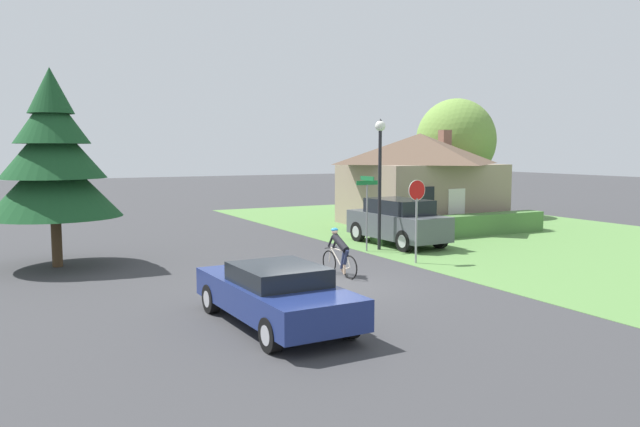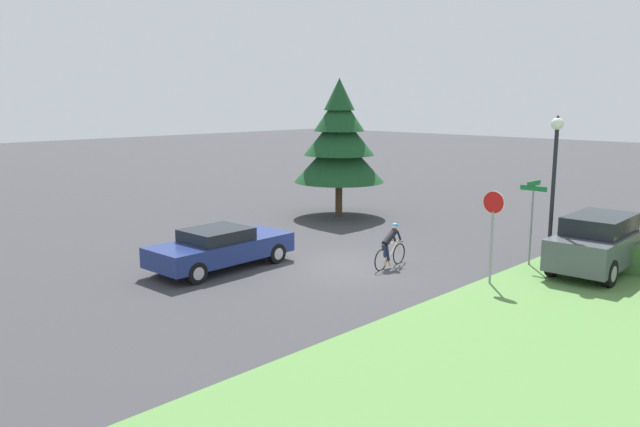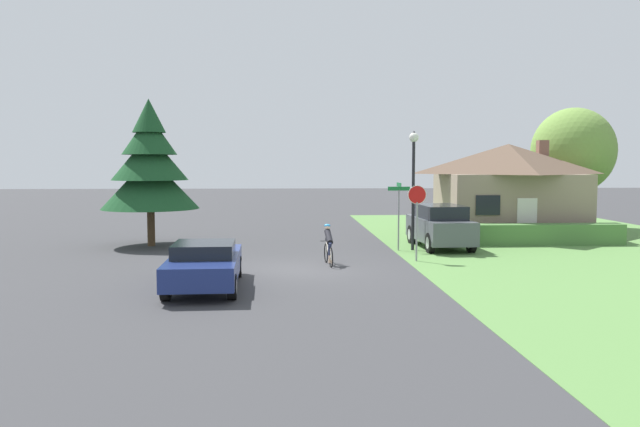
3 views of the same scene
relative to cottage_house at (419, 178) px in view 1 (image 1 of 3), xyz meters
The scene contains 12 objects.
ground_plane 14.76m from the cottage_house, 137.11° to the right, with size 140.00×140.00×0.00m, color #38383A.
grass_verge_right 6.49m from the cottage_house, 77.75° to the right, with size 16.00×36.00×0.01m, color #568442.
cottage_house is the anchor object (origin of this frame).
hedge_row 4.57m from the cottage_house, 100.21° to the right, with size 8.83×0.90×0.92m, color #4C7A3D.
sedan_left_lane 18.69m from the cottage_house, 136.05° to the right, with size 2.07×4.82×1.33m.
cyclist 13.26m from the cottage_house, 136.88° to the right, with size 0.44×1.79×1.44m.
parked_suv_right 6.78m from the cottage_house, 133.84° to the right, with size 2.07×4.61×1.82m.
stop_sign 10.52m from the cottage_house, 127.17° to the right, with size 0.68×0.07×2.77m.
street_lamp 8.11m from the cottage_house, 137.19° to the right, with size 0.39×0.39×4.89m.
street_name_sign 8.56m from the cottage_house, 139.53° to the right, with size 0.90×0.90×2.78m.
conifer_tall_near 17.32m from the cottage_house, 168.35° to the right, with size 4.16×4.16×6.32m.
deciduous_tree_right 5.78m from the cottage_house, 31.71° to the left, with size 4.47×4.47×6.61m.
Camera 1 is at (-7.96, -15.03, 3.76)m, focal length 35.00 mm.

